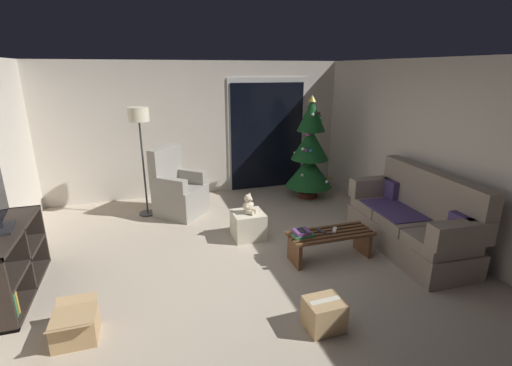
# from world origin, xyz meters

# --- Properties ---
(ground_plane) EXTENTS (7.00, 7.00, 0.00)m
(ground_plane) POSITION_xyz_m (0.00, 0.00, 0.00)
(ground_plane) COLOR #B2A38E
(wall_back) EXTENTS (5.72, 0.12, 2.50)m
(wall_back) POSITION_xyz_m (0.00, 3.06, 1.25)
(wall_back) COLOR beige
(wall_back) RESTS_ON ground
(wall_right) EXTENTS (0.12, 6.00, 2.50)m
(wall_right) POSITION_xyz_m (2.86, 0.00, 1.25)
(wall_right) COLOR beige
(wall_right) RESTS_ON ground
(patio_door_frame) EXTENTS (1.60, 0.02, 2.20)m
(patio_door_frame) POSITION_xyz_m (1.36, 2.99, 1.10)
(patio_door_frame) COLOR silver
(patio_door_frame) RESTS_ON ground
(patio_door_glass) EXTENTS (1.50, 0.02, 2.10)m
(patio_door_glass) POSITION_xyz_m (1.36, 2.97, 1.05)
(patio_door_glass) COLOR black
(patio_door_glass) RESTS_ON ground
(couch) EXTENTS (0.90, 1.98, 1.08)m
(couch) POSITION_xyz_m (2.32, -0.21, 0.40)
(couch) COLOR gray
(couch) RESTS_ON ground
(coffee_table) EXTENTS (1.10, 0.40, 0.36)m
(coffee_table) POSITION_xyz_m (1.14, -0.11, 0.25)
(coffee_table) COLOR brown
(coffee_table) RESTS_ON ground
(remote_graphite) EXTENTS (0.08, 0.16, 0.02)m
(remote_graphite) POSITION_xyz_m (1.03, -0.06, 0.38)
(remote_graphite) COLOR #333338
(remote_graphite) RESTS_ON coffee_table
(remote_white) EXTENTS (0.13, 0.15, 0.02)m
(remote_white) POSITION_xyz_m (1.21, -0.08, 0.38)
(remote_white) COLOR silver
(remote_white) RESTS_ON coffee_table
(book_stack) EXTENTS (0.27, 0.19, 0.08)m
(book_stack) POSITION_xyz_m (0.75, -0.11, 0.40)
(book_stack) COLOR #337042
(book_stack) RESTS_ON coffee_table
(cell_phone) EXTENTS (0.07, 0.15, 0.01)m
(cell_phone) POSITION_xyz_m (0.74, -0.11, 0.45)
(cell_phone) COLOR black
(cell_phone) RESTS_ON book_stack
(christmas_tree) EXTENTS (0.88, 0.88, 1.91)m
(christmas_tree) POSITION_xyz_m (1.91, 2.13, 0.85)
(christmas_tree) COLOR #4C1E19
(christmas_tree) RESTS_ON ground
(armchair) EXTENTS (0.97, 0.97, 1.13)m
(armchair) POSITION_xyz_m (-0.55, 2.01, 0.40)
(armchair) COLOR gray
(armchair) RESTS_ON ground
(floor_lamp) EXTENTS (0.32, 0.32, 1.78)m
(floor_lamp) POSITION_xyz_m (-1.06, 2.16, 1.51)
(floor_lamp) COLOR #2D2D30
(floor_lamp) RESTS_ON ground
(media_shelf) EXTENTS (0.40, 1.40, 0.76)m
(media_shelf) POSITION_xyz_m (-2.53, 0.16, 0.36)
(media_shelf) COLOR black
(media_shelf) RESTS_ON ground
(ottoman) EXTENTS (0.44, 0.44, 0.38)m
(ottoman) POSITION_xyz_m (0.31, 0.80, 0.19)
(ottoman) COLOR beige
(ottoman) RESTS_ON ground
(teddy_bear_cream) EXTENTS (0.21, 0.22, 0.29)m
(teddy_bear_cream) POSITION_xyz_m (0.32, 0.79, 0.51)
(teddy_bear_cream) COLOR beige
(teddy_bear_cream) RESTS_ON ottoman
(cardboard_box_taped_mid_floor) EXTENTS (0.36, 0.31, 0.30)m
(cardboard_box_taped_mid_floor) POSITION_xyz_m (0.44, -1.29, 0.15)
(cardboard_box_taped_mid_floor) COLOR tan
(cardboard_box_taped_mid_floor) RESTS_ON ground
(cardboard_box_open_near_shelf) EXTENTS (0.38, 0.51, 0.31)m
(cardboard_box_open_near_shelf) POSITION_xyz_m (-1.77, -0.75, 0.13)
(cardboard_box_open_near_shelf) COLOR tan
(cardboard_box_open_near_shelf) RESTS_ON ground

